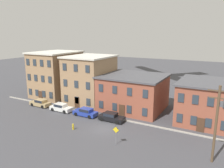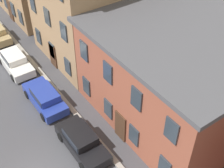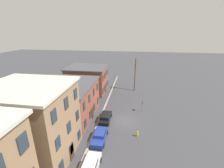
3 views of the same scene
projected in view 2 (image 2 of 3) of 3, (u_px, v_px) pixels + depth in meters
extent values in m
cube|color=#9E998E|center=(101.00, 144.00, 20.84)|extent=(56.00, 0.36, 0.16)
cube|color=#2D3842|center=(6.00, 2.00, 33.21)|extent=(0.90, 0.10, 1.40)
cube|color=#2D3842|center=(13.00, 9.00, 31.93)|extent=(0.90, 0.10, 1.40)
cube|color=#2D3842|center=(21.00, 17.00, 30.65)|extent=(0.90, 0.10, 1.40)
cube|color=#472D1E|center=(10.00, 10.00, 32.95)|extent=(1.10, 0.10, 2.20)
cube|color=#9E7A56|center=(98.00, 1.00, 26.43)|extent=(8.18, 9.42, 9.61)
cube|color=#2D3842|center=(39.00, 36.00, 28.15)|extent=(0.90, 0.10, 1.40)
cube|color=#2D3842|center=(33.00, 4.00, 26.06)|extent=(0.90, 0.10, 1.40)
cube|color=#2D3842|center=(52.00, 51.00, 26.46)|extent=(0.90, 0.10, 1.40)
cube|color=#2D3842|center=(47.00, 17.00, 24.37)|extent=(0.90, 0.10, 1.40)
cube|color=#2D3842|center=(68.00, 67.00, 24.77)|extent=(0.90, 0.10, 1.40)
cube|color=#2D3842|center=(64.00, 32.00, 22.68)|extent=(0.90, 0.10, 1.40)
cube|color=#472D1E|center=(53.00, 55.00, 26.79)|extent=(1.10, 0.10, 2.20)
cube|color=brown|center=(181.00, 74.00, 21.58)|extent=(11.36, 10.27, 6.33)
cube|color=#4C4C51|center=(189.00, 33.00, 19.41)|extent=(11.86, 10.77, 0.30)
cube|color=#2D3842|center=(86.00, 86.00, 23.01)|extent=(0.90, 0.10, 1.40)
cube|color=#2D3842|center=(84.00, 51.00, 20.94)|extent=(0.90, 0.10, 1.40)
cube|color=#2D3842|center=(108.00, 109.00, 21.25)|extent=(0.90, 0.10, 1.40)
cube|color=#2D3842|center=(108.00, 73.00, 19.18)|extent=(0.90, 0.10, 1.40)
cube|color=#2D3842|center=(134.00, 135.00, 19.48)|extent=(0.90, 0.10, 1.40)
cube|color=#2D3842|center=(136.00, 99.00, 17.41)|extent=(0.90, 0.10, 1.40)
cube|color=#2D3842|center=(164.00, 167.00, 17.72)|extent=(0.90, 0.10, 1.40)
cube|color=#2D3842|center=(171.00, 131.00, 15.65)|extent=(0.90, 0.10, 1.40)
cube|color=#472D1E|center=(120.00, 126.00, 20.68)|extent=(1.10, 0.10, 2.20)
cylinder|color=black|center=(10.00, 40.00, 30.08)|extent=(0.66, 0.22, 0.66)
cube|color=silver|center=(16.00, 64.00, 26.85)|extent=(4.40, 1.80, 0.70)
cube|color=silver|center=(13.00, 57.00, 26.57)|extent=(2.20, 1.51, 0.55)
cube|color=#1E232D|center=(13.00, 57.00, 26.57)|extent=(2.02, 1.58, 0.48)
cylinder|color=black|center=(32.00, 70.00, 26.45)|extent=(0.66, 0.22, 0.66)
cylinder|color=black|center=(13.00, 78.00, 25.71)|extent=(0.66, 0.22, 0.66)
cylinder|color=black|center=(19.00, 54.00, 28.25)|extent=(0.66, 0.22, 0.66)
cylinder|color=black|center=(1.00, 61.00, 27.51)|extent=(0.66, 0.22, 0.66)
cube|color=#233899|center=(45.00, 99.00, 23.52)|extent=(4.40, 1.80, 0.70)
cube|color=#233899|center=(45.00, 94.00, 22.99)|extent=(2.20, 1.51, 0.55)
cube|color=#1E232D|center=(45.00, 94.00, 22.99)|extent=(2.02, 1.58, 0.48)
cylinder|color=black|center=(27.00, 94.00, 24.18)|extent=(0.66, 0.22, 0.66)
cylinder|color=black|center=(47.00, 86.00, 24.92)|extent=(0.66, 0.22, 0.66)
cylinder|color=black|center=(43.00, 117.00, 22.39)|extent=(0.66, 0.22, 0.66)
cylinder|color=black|center=(64.00, 107.00, 23.12)|extent=(0.66, 0.22, 0.66)
cube|color=black|center=(82.00, 143.00, 20.32)|extent=(4.40, 1.80, 0.70)
cube|color=black|center=(80.00, 135.00, 20.04)|extent=(2.20, 1.51, 0.55)
cube|color=#1E232D|center=(80.00, 135.00, 20.04)|extent=(2.02, 1.58, 0.48)
cylinder|color=black|center=(106.00, 154.00, 19.92)|extent=(0.66, 0.22, 0.66)
cylinder|color=black|center=(83.00, 167.00, 19.19)|extent=(0.66, 0.22, 0.66)
cylinder|color=black|center=(82.00, 126.00, 21.72)|extent=(0.66, 0.22, 0.66)
cylinder|color=black|center=(61.00, 137.00, 20.98)|extent=(0.66, 0.22, 0.66)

